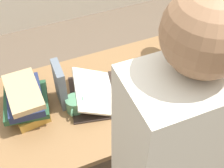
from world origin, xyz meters
TOP-DOWN VIEW (x-y plane):
  - ground_plane at (0.00, 0.00)m, footprint 12.00×12.00m
  - reading_desk at (0.00, 0.00)m, footprint 1.50×0.72m
  - open_book at (0.04, -0.01)m, footprint 0.55×0.43m
  - book_stack_tall at (-0.42, 0.06)m, footprint 0.26×0.29m
  - book_standing_upright at (-0.24, 0.05)m, footprint 0.04×0.15m
  - reading_lamp at (0.56, 0.18)m, footprint 0.14×0.14m
  - coffee_mug at (-0.20, -0.03)m, footprint 0.09×0.11m
  - pencil at (0.13, -0.26)m, footprint 0.04×0.16m

SIDE VIEW (x-z plane):
  - ground_plane at x=0.00m, z-range 0.00..0.00m
  - reading_desk at x=0.00m, z-range 0.27..0.99m
  - pencil at x=0.13m, z-range 0.72..0.73m
  - open_book at x=0.04m, z-range 0.70..0.80m
  - coffee_mug at x=-0.20m, z-range 0.72..0.81m
  - book_stack_tall at x=-0.42m, z-range 0.73..0.89m
  - book_standing_upright at x=-0.24m, z-range 0.72..0.97m
  - reading_lamp at x=0.56m, z-range 0.85..1.30m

